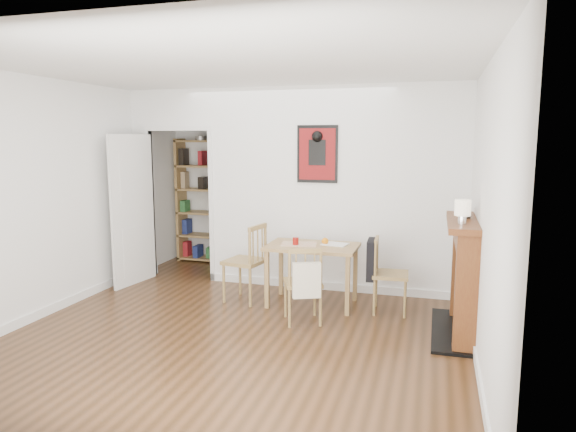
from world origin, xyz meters
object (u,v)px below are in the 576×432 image
(chair_right, at_px, (389,274))
(bookshelf, at_px, (203,201))
(dining_table, at_px, (312,252))
(ceramic_jar_b, at_px, (466,210))
(ceramic_jar_a, at_px, (466,213))
(notebook, at_px, (335,244))
(chair_front, at_px, (303,283))
(fireplace, at_px, (465,274))
(mantel_lamp, at_px, (463,209))
(red_glass, at_px, (296,241))
(chair_left, at_px, (245,262))
(orange_fruit, at_px, (325,241))

(chair_right, relative_size, bookshelf, 0.44)
(dining_table, relative_size, ceramic_jar_b, 9.96)
(ceramic_jar_a, bearing_deg, notebook, 161.22)
(chair_right, distance_m, chair_front, 1.02)
(dining_table, height_order, fireplace, fireplace)
(chair_right, xyz_separation_m, mantel_lamp, (0.71, -0.76, 0.86))
(chair_front, distance_m, red_glass, 0.69)
(chair_right, distance_m, mantel_lamp, 1.35)
(ceramic_jar_a, xyz_separation_m, ceramic_jar_b, (0.01, 0.25, -0.00))
(notebook, bearing_deg, chair_left, -170.63)
(chair_front, relative_size, fireplace, 0.67)
(fireplace, xyz_separation_m, red_glass, (-1.86, 0.41, 0.14))
(chair_right, distance_m, ceramic_jar_b, 1.10)
(chair_right, relative_size, ceramic_jar_a, 7.52)
(fireplace, distance_m, ceramic_jar_a, 0.61)
(chair_front, xyz_separation_m, orange_fruit, (0.09, 0.68, 0.33))
(bookshelf, bearing_deg, orange_fruit, -34.78)
(bookshelf, height_order, ceramic_jar_b, bookshelf)
(orange_fruit, height_order, notebook, orange_fruit)
(fireplace, xyz_separation_m, mantel_lamp, (-0.07, -0.33, 0.69))
(fireplace, height_order, orange_fruit, fireplace)
(dining_table, distance_m, chair_front, 0.65)
(bookshelf, height_order, red_glass, bookshelf)
(dining_table, relative_size, chair_right, 1.23)
(chair_front, bearing_deg, fireplace, 4.99)
(dining_table, distance_m, chair_left, 0.83)
(orange_fruit, xyz_separation_m, ceramic_jar_a, (1.52, -0.45, 0.46))
(chair_right, bearing_deg, bookshelf, 150.89)
(chair_right, height_order, red_glass, chair_right)
(chair_left, relative_size, ceramic_jar_b, 8.98)
(notebook, bearing_deg, bookshelf, 146.88)
(chair_front, relative_size, notebook, 2.93)
(chair_right, xyz_separation_m, chair_front, (-0.84, -0.58, -0.02))
(chair_right, distance_m, orange_fruit, 0.82)
(chair_front, bearing_deg, chair_left, 148.47)
(chair_front, height_order, bookshelf, bookshelf)
(red_glass, xyz_separation_m, mantel_lamp, (1.79, -0.74, 0.54))
(bookshelf, relative_size, ceramic_jar_a, 17.14)
(notebook, bearing_deg, ceramic_jar_b, -9.22)
(chair_left, bearing_deg, ceramic_jar_b, -1.25)
(chair_front, height_order, red_glass, chair_front)
(dining_table, height_order, notebook, notebook)
(dining_table, relative_size, ceramic_jar_a, 9.24)
(fireplace, xyz_separation_m, ceramic_jar_a, (-0.01, 0.08, 0.60))
(ceramic_jar_b, bearing_deg, ceramic_jar_a, -93.04)
(mantel_lamp, relative_size, ceramic_jar_b, 2.17)
(fireplace, relative_size, notebook, 4.36)
(dining_table, relative_size, bookshelf, 0.54)
(ceramic_jar_b, bearing_deg, notebook, 170.78)
(fireplace, bearing_deg, orange_fruit, 160.65)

